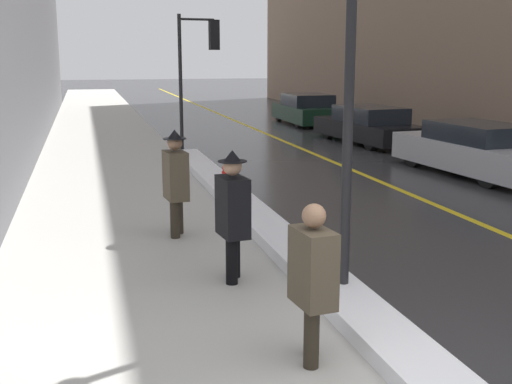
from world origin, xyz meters
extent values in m
cube|color=#B2AFA8|center=(-2.00, 15.00, 0.01)|extent=(4.00, 80.00, 0.01)
cube|color=gold|center=(4.00, 15.00, 0.00)|extent=(0.16, 80.00, 0.00)
cube|color=white|center=(0.20, 6.49, 0.10)|extent=(0.66, 15.68, 0.20)
cylinder|color=black|center=(0.29, 2.47, 2.57)|extent=(0.12, 0.12, 5.14)
cylinder|color=black|center=(0.23, 15.34, 2.07)|extent=(0.11, 0.11, 4.13)
cylinder|color=black|center=(0.78, 15.41, 3.98)|extent=(1.10, 0.22, 0.07)
cube|color=black|center=(1.32, 15.48, 3.53)|extent=(0.32, 0.24, 0.90)
sphere|color=red|center=(1.31, 15.60, 3.82)|extent=(0.19, 0.19, 0.19)
sphere|color=orange|center=(1.31, 15.60, 3.53)|extent=(0.19, 0.19, 0.19)
sphere|color=green|center=(1.31, 15.60, 3.25)|extent=(0.19, 0.19, 0.19)
cylinder|color=#2A241B|center=(-0.60, 1.12, 0.42)|extent=(0.15, 0.15, 0.84)
cylinder|color=#2A241B|center=(-0.69, 0.88, 0.42)|extent=(0.15, 0.15, 0.84)
cube|color=#473D2D|center=(-0.65, 1.00, 0.96)|extent=(0.35, 0.54, 0.74)
sphere|color=#8C664C|center=(-0.65, 1.00, 1.45)|extent=(0.23, 0.23, 0.23)
cylinder|color=black|center=(-0.82, 3.54, 0.44)|extent=(0.15, 0.15, 0.88)
cylinder|color=black|center=(-0.91, 3.29, 0.44)|extent=(0.15, 0.15, 0.88)
cube|color=black|center=(-0.87, 3.41, 1.00)|extent=(0.37, 0.56, 0.77)
sphere|color=tan|center=(-0.87, 3.41, 1.53)|extent=(0.24, 0.24, 0.24)
cylinder|color=black|center=(-0.87, 3.41, 1.59)|extent=(0.37, 0.37, 0.01)
cone|color=black|center=(-0.87, 3.41, 1.66)|extent=(0.23, 0.23, 0.14)
cylinder|color=#2A241B|center=(-1.23, 5.87, 0.45)|extent=(0.16, 0.16, 0.89)
cylinder|color=#2A241B|center=(-1.32, 5.61, 0.45)|extent=(0.16, 0.16, 0.89)
cube|color=#473D2D|center=(-1.28, 5.74, 1.01)|extent=(0.37, 0.57, 0.78)
sphere|color=#8C664C|center=(-1.28, 5.74, 1.54)|extent=(0.24, 0.24, 0.24)
cylinder|color=black|center=(-1.28, 5.74, 1.61)|extent=(0.37, 0.37, 0.01)
cone|color=black|center=(-1.28, 5.74, 1.68)|extent=(0.23, 0.23, 0.14)
cube|color=black|center=(-1.32, 6.11, 0.85)|extent=(0.12, 0.23, 0.28)
cube|color=#B2B2B7|center=(6.64, 9.43, 0.50)|extent=(2.09, 4.96, 0.68)
cube|color=black|center=(6.65, 9.31, 1.07)|extent=(1.77, 2.63, 0.46)
cylinder|color=black|center=(5.79, 10.86, 0.35)|extent=(0.26, 0.72, 0.71)
cylinder|color=black|center=(7.25, 10.98, 0.35)|extent=(0.26, 0.72, 0.71)
cylinder|color=black|center=(6.02, 7.87, 0.35)|extent=(0.26, 0.72, 0.71)
cube|color=black|center=(6.61, 15.60, 0.45)|extent=(2.19, 5.01, 0.58)
cube|color=black|center=(6.62, 15.48, 0.99)|extent=(1.83, 2.67, 0.51)
cylinder|color=black|center=(5.74, 17.03, 0.35)|extent=(0.30, 0.72, 0.70)
cylinder|color=black|center=(7.19, 17.17, 0.35)|extent=(0.30, 0.72, 0.70)
cylinder|color=black|center=(6.02, 14.03, 0.35)|extent=(0.30, 0.72, 0.70)
cylinder|color=black|center=(7.48, 14.17, 0.35)|extent=(0.30, 0.72, 0.70)
cube|color=black|center=(6.68, 22.11, 0.47)|extent=(1.93, 4.64, 0.65)
cube|color=black|center=(6.68, 21.99, 1.05)|extent=(1.75, 2.42, 0.51)
cylinder|color=black|center=(5.88, 23.55, 0.33)|extent=(0.19, 0.65, 0.65)
cylinder|color=black|center=(7.52, 23.53, 0.33)|extent=(0.19, 0.65, 0.65)
cylinder|color=black|center=(5.84, 20.69, 0.33)|extent=(0.19, 0.65, 0.65)
cylinder|color=black|center=(7.49, 20.67, 0.33)|extent=(0.19, 0.65, 0.65)
cylinder|color=red|center=(0.15, 8.46, 0.28)|extent=(0.20, 0.20, 0.55)
sphere|color=red|center=(0.15, 8.46, 0.61)|extent=(0.18, 0.18, 0.18)
camera|label=1|loc=(-2.63, -4.38, 2.89)|focal=45.00mm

